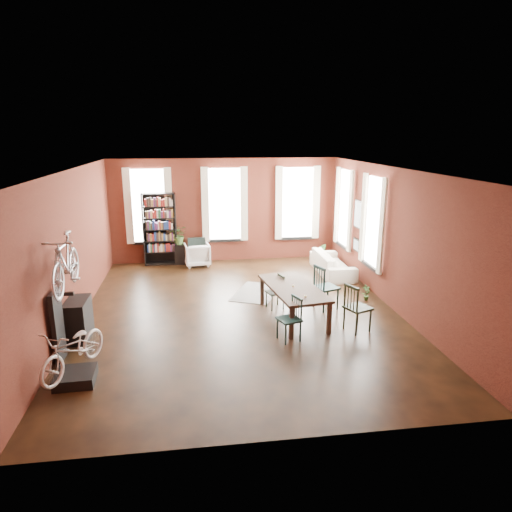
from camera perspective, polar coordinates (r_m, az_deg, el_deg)
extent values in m
plane|color=black|center=(10.40, -1.97, -7.07)|extent=(9.00, 9.00, 0.00)
cube|color=silver|center=(9.67, -2.15, 10.79)|extent=(7.00, 9.00, 0.04)
cube|color=#491912|center=(14.31, -3.94, 5.71)|extent=(7.00, 0.04, 3.20)
cube|color=#491912|center=(5.68, 2.74, -9.06)|extent=(7.00, 0.04, 3.20)
cube|color=#491912|center=(10.18, -22.05, 0.78)|extent=(0.04, 9.00, 3.20)
cube|color=#491912|center=(10.84, 16.70, 2.07)|extent=(0.04, 9.00, 3.20)
cube|color=white|center=(14.28, -13.24, 6.14)|extent=(1.00, 0.04, 2.20)
cube|color=beige|center=(14.21, -13.27, 6.09)|extent=(1.40, 0.06, 2.30)
cube|color=white|center=(14.25, -3.95, 6.48)|extent=(1.00, 0.04, 2.20)
cube|color=beige|center=(14.18, -3.93, 6.44)|extent=(1.40, 0.06, 2.30)
cube|color=white|center=(14.59, 5.16, 6.66)|extent=(1.00, 0.04, 2.20)
cube|color=beige|center=(14.52, 5.22, 6.62)|extent=(1.40, 0.06, 2.30)
cube|color=white|center=(11.68, 14.63, 4.13)|extent=(0.04, 1.00, 2.20)
cube|color=beige|center=(11.65, 14.31, 4.12)|extent=(0.06, 1.40, 2.30)
cube|color=white|center=(13.71, 11.16, 5.89)|extent=(0.04, 1.00, 2.20)
cube|color=beige|center=(13.68, 10.88, 5.89)|extent=(0.06, 1.40, 2.30)
cube|color=black|center=(12.68, 12.71, 5.08)|extent=(0.04, 0.55, 0.75)
cube|color=black|center=(12.85, 12.50, 1.35)|extent=(0.04, 0.45, 0.35)
cube|color=#46352A|center=(10.01, 4.64, -5.81)|extent=(1.26, 2.24, 0.72)
cube|color=#1C3D3A|center=(8.95, 4.14, -7.88)|extent=(0.51, 0.51, 0.87)
cube|color=black|center=(10.52, 2.38, -4.53)|extent=(0.45, 0.45, 0.78)
cube|color=black|center=(9.55, 12.60, -6.31)|extent=(0.60, 0.60, 0.99)
cube|color=#183535|center=(10.58, 8.77, -3.87)|extent=(0.61, 0.61, 1.03)
cube|color=black|center=(14.21, -11.93, 3.30)|extent=(1.00, 0.32, 2.20)
imported|color=white|center=(14.04, -7.39, 0.33)|extent=(0.82, 0.78, 0.76)
imported|color=beige|center=(13.28, 9.56, -0.48)|extent=(0.61, 2.08, 0.81)
cube|color=black|center=(11.63, 0.03, -4.59)|extent=(1.52, 1.82, 0.01)
cube|color=black|center=(8.21, -21.62, -13.89)|extent=(0.65, 0.65, 0.18)
cube|color=black|center=(8.79, -23.54, -8.10)|extent=(0.16, 0.60, 1.30)
cube|color=black|center=(9.65, -21.32, -7.40)|extent=(0.40, 0.80, 0.80)
cube|color=black|center=(14.32, -9.41, 0.25)|extent=(0.36, 0.36, 0.62)
imported|color=#235020|center=(14.15, 7.99, -0.53)|extent=(0.41, 0.70, 0.30)
imported|color=#2E5120|center=(11.41, 13.57, -5.09)|extent=(0.30, 0.43, 0.14)
imported|color=beige|center=(7.86, -22.09, -8.36)|extent=(0.81, 0.95, 1.52)
imported|color=#A5A8AD|center=(8.28, -22.94, 1.40)|extent=(0.47, 1.00, 1.66)
imported|color=#375923|center=(14.21, -9.60, 2.37)|extent=(0.54, 0.60, 0.46)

